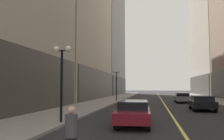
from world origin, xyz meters
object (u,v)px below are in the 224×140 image
street_lamp_left_near (62,66)px  street_lamp_left_far (117,79)px  car_grey (182,97)px  pedestrian_with_orange_bag (71,131)px  car_maroon (133,112)px  car_black (202,102)px

street_lamp_left_near → street_lamp_left_far: 19.87m
car_grey → street_lamp_left_far: size_ratio=0.99×
car_grey → pedestrian_with_orange_bag: size_ratio=2.77×
car_maroon → street_lamp_left_far: (-3.97, 19.14, 2.54)m
car_maroon → pedestrian_with_orange_bag: size_ratio=2.94×
car_grey → street_lamp_left_near: size_ratio=0.99×
street_lamp_left_near → street_lamp_left_far: bearing=90.0°
car_black → street_lamp_left_far: street_lamp_left_far is taller
street_lamp_left_near → car_black: bearing=45.8°
car_black → car_grey: same height
car_maroon → street_lamp_left_near: street_lamp_left_near is taller
pedestrian_with_orange_bag → street_lamp_left_far: 26.45m
car_maroon → street_lamp_left_far: street_lamp_left_far is taller
car_grey → street_lamp_left_near: 21.94m
car_grey → street_lamp_left_near: bearing=-114.0°
pedestrian_with_orange_bag → street_lamp_left_near: street_lamp_left_near is taller
street_lamp_left_far → car_grey: bearing=0.2°
street_lamp_left_near → street_lamp_left_far: (0.00, 19.87, 0.00)m
car_black → street_lamp_left_far: bearing=132.5°
car_maroon → street_lamp_left_near: bearing=-169.6°
car_grey → pedestrian_with_orange_bag: bearing=-102.8°
car_black → street_lamp_left_near: bearing=-134.2°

